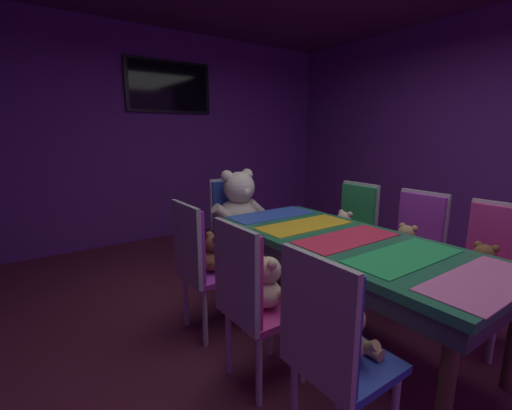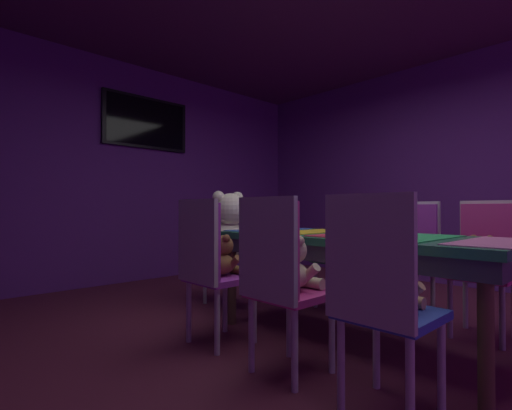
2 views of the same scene
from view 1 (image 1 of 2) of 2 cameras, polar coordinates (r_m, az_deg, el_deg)
name	(u,v)px [view 1 (image 1 of 2)]	position (r m, az deg, el deg)	size (l,w,h in m)	color
ground_plane	(342,336)	(2.76, 14.00, -20.28)	(7.90, 7.90, 0.00)	#591E33
wall_back	(169,136)	(5.03, -14.19, 10.94)	(5.20, 0.12, 2.80)	#59267F
banquet_table	(347,251)	(2.48, 14.76, -7.37)	(0.90, 2.02, 0.75)	#26724C
chair_left_0	(328,341)	(1.58, 11.81, -21.12)	(0.42, 0.41, 0.98)	#2D47B2
teddy_left_0	(350,334)	(1.69, 15.31, -19.97)	(0.22, 0.28, 0.27)	tan
chair_left_1	(248,291)	(1.96, -1.39, -13.99)	(0.42, 0.41, 0.98)	#CC338C
teddy_left_1	(269,285)	(2.04, 2.11, -13.08)	(0.26, 0.33, 0.31)	beige
chair_left_2	(198,257)	(2.49, -9.64, -8.41)	(0.42, 0.41, 0.98)	purple
teddy_left_2	(216,254)	(2.55, -6.68, -8.14)	(0.24, 0.30, 0.29)	brown
chair_right_0	(492,259)	(2.91, 34.52, -7.36)	(0.42, 0.41, 0.98)	#CC338C
teddy_right_0	(483,266)	(2.79, 33.42, -8.45)	(0.23, 0.29, 0.27)	brown
chair_right_1	(416,239)	(3.14, 24.91, -5.07)	(0.42, 0.41, 0.98)	purple
teddy_right_1	(405,244)	(3.03, 23.50, -5.92)	(0.23, 0.30, 0.28)	tan
chair_right_2	(353,223)	(3.45, 15.84, -2.95)	(0.42, 0.41, 0.98)	#268C4C
teddy_right_2	(343,228)	(3.34, 14.26, -3.64)	(0.23, 0.30, 0.28)	beige
throne_chair	(231,216)	(3.63, -4.10, -1.76)	(0.41, 0.42, 0.98)	#2D47B2
king_teddy_bear	(240,206)	(3.47, -2.70, -0.18)	(0.67, 0.52, 0.63)	silver
wall_tv	(169,87)	(4.98, -14.19, 18.45)	(1.16, 0.06, 0.67)	black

